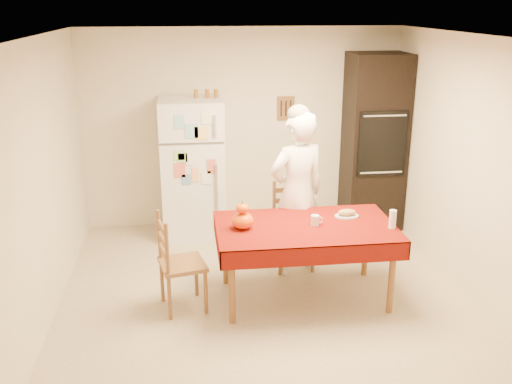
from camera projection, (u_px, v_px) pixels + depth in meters
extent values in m
plane|color=tan|center=(267.00, 304.00, 5.51)|extent=(4.50, 4.50, 0.00)
cube|color=beige|center=(243.00, 129.00, 7.23)|extent=(4.00, 0.02, 2.50)
cube|color=beige|center=(330.00, 309.00, 2.99)|extent=(4.00, 0.02, 2.50)
cube|color=beige|center=(37.00, 190.00, 4.87)|extent=(0.02, 4.50, 2.50)
cube|color=beige|center=(479.00, 173.00, 5.35)|extent=(0.02, 4.50, 2.50)
cube|color=white|center=(269.00, 37.00, 4.71)|extent=(4.00, 4.50, 0.02)
cube|color=brown|center=(286.00, 108.00, 7.20)|extent=(0.22, 0.02, 0.30)
cube|color=white|center=(193.00, 169.00, 6.93)|extent=(0.75, 0.70, 1.70)
cube|color=silver|center=(215.00, 126.00, 6.42)|extent=(0.03, 0.03, 0.25)
cube|color=silver|center=(216.00, 189.00, 6.66)|extent=(0.03, 0.03, 0.60)
cube|color=black|center=(374.00, 142.00, 7.17)|extent=(0.70, 0.60, 2.20)
cube|color=black|center=(382.00, 144.00, 6.86)|extent=(0.59, 0.02, 0.80)
cylinder|color=brown|center=(232.00, 288.00, 5.09)|extent=(0.06, 0.06, 0.71)
cylinder|color=brown|center=(226.00, 252.00, 5.82)|extent=(0.06, 0.06, 0.71)
cylinder|color=brown|center=(392.00, 278.00, 5.26)|extent=(0.06, 0.06, 0.71)
cylinder|color=brown|center=(366.00, 244.00, 6.00)|extent=(0.06, 0.06, 0.71)
cube|color=brown|center=(305.00, 228.00, 5.42)|extent=(1.60, 0.90, 0.04)
cube|color=#4F0404|center=(305.00, 226.00, 5.42)|extent=(1.70, 1.00, 0.01)
cylinder|color=brown|center=(280.00, 256.00, 6.04)|extent=(0.04, 0.04, 0.43)
cylinder|color=brown|center=(274.00, 244.00, 6.36)|extent=(0.04, 0.04, 0.43)
cylinder|color=brown|center=(313.00, 254.00, 6.10)|extent=(0.04, 0.04, 0.43)
cylinder|color=brown|center=(305.00, 241.00, 6.42)|extent=(0.04, 0.04, 0.43)
cube|color=brown|center=(293.00, 229.00, 6.15)|extent=(0.44, 0.42, 0.04)
cube|color=brown|center=(290.00, 202.00, 6.23)|extent=(0.36, 0.05, 0.50)
cylinder|color=brown|center=(206.00, 293.00, 5.29)|extent=(0.04, 0.04, 0.43)
cylinder|color=brown|center=(170.00, 299.00, 5.18)|extent=(0.04, 0.04, 0.43)
cylinder|color=brown|center=(196.00, 276.00, 5.61)|extent=(0.04, 0.04, 0.43)
cylinder|color=brown|center=(162.00, 281.00, 5.50)|extent=(0.04, 0.04, 0.43)
cube|color=brown|center=(182.00, 264.00, 5.32)|extent=(0.48, 0.50, 0.04)
cube|color=brown|center=(163.00, 242.00, 5.19)|extent=(0.11, 0.36, 0.50)
imported|color=white|center=(297.00, 194.00, 5.94)|extent=(0.74, 0.60, 1.75)
cylinder|color=white|center=(315.00, 220.00, 5.40)|extent=(0.08, 0.08, 0.10)
ellipsoid|color=#CB5A04|center=(243.00, 221.00, 5.32)|extent=(0.21, 0.21, 0.15)
ellipsoid|color=#DE5305|center=(243.00, 208.00, 5.28)|extent=(0.12, 0.12, 0.09)
cylinder|color=white|center=(393.00, 219.00, 5.32)|extent=(0.07, 0.07, 0.18)
cylinder|color=silver|center=(347.00, 216.00, 5.62)|extent=(0.24, 0.24, 0.02)
ellipsoid|color=tan|center=(347.00, 212.00, 5.60)|extent=(0.18, 0.10, 0.06)
cylinder|color=#905D1A|center=(196.00, 94.00, 6.70)|extent=(0.05, 0.05, 0.10)
cylinder|color=brown|center=(207.00, 94.00, 6.71)|extent=(0.05, 0.05, 0.10)
cylinder|color=brown|center=(216.00, 93.00, 6.73)|extent=(0.05, 0.05, 0.10)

